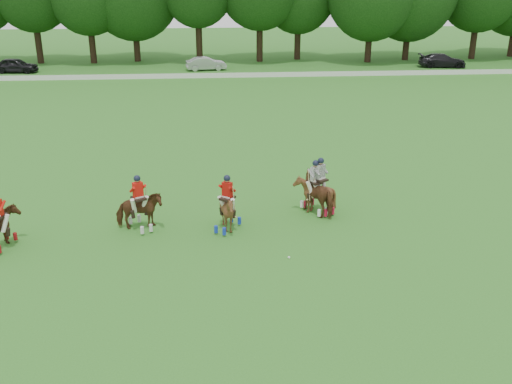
{
  "coord_description": "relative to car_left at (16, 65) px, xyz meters",
  "views": [
    {
      "loc": [
        1.03,
        -16.27,
        9.34
      ],
      "look_at": [
        2.68,
        4.2,
        1.4
      ],
      "focal_mm": 40.0,
      "sensor_mm": 36.0,
      "label": 1
    }
  ],
  "objects": [
    {
      "name": "car_mid",
      "position": [
        18.8,
        0.0,
        -0.06
      ],
      "size": [
        4.18,
        1.92,
        1.33
      ],
      "primitive_type": "imported",
      "rotation": [
        0.0,
        0.0,
        1.7
      ],
      "color": "#AEADB3",
      "rests_on": "ground"
    },
    {
      "name": "boundary_rail",
      "position": [
        18.12,
        -4.5,
        -0.5
      ],
      "size": [
        120.0,
        0.1,
        0.44
      ],
      "primitive_type": "cube",
      "color": "white",
      "rests_on": "ground"
    },
    {
      "name": "polo_stripe_a",
      "position": [
        23.51,
        -37.22,
        0.14
      ],
      "size": [
        1.83,
        2.15,
        2.37
      ],
      "color": "#4D2514",
      "rests_on": "ground"
    },
    {
      "name": "car_right",
      "position": [
        43.45,
        0.0,
        -0.02
      ],
      "size": [
        5.05,
        2.62,
        1.4
      ],
      "primitive_type": "imported",
      "rotation": [
        0.0,
        0.0,
        1.43
      ],
      "color": "black",
      "rests_on": "ground"
    },
    {
      "name": "ground",
      "position": [
        18.12,
        -42.5,
        -0.72
      ],
      "size": [
        180.0,
        180.0,
        0.0
      ],
      "primitive_type": "plane",
      "color": "#2E7020",
      "rests_on": "ground"
    },
    {
      "name": "car_left",
      "position": [
        0.0,
        0.0,
        0.0
      ],
      "size": [
        4.38,
        2.07,
        1.45
      ],
      "primitive_type": "imported",
      "rotation": [
        0.0,
        0.0,
        1.48
      ],
      "color": "black",
      "rests_on": "ground"
    },
    {
      "name": "polo_red_c",
      "position": [
        19.68,
        -38.68,
        0.08
      ],
      "size": [
        1.81,
        1.85,
        2.25
      ],
      "color": "#4D2514",
      "rests_on": "ground"
    },
    {
      "name": "polo_red_b",
      "position": [
        16.3,
        -38.34,
        0.06
      ],
      "size": [
        1.93,
        1.85,
        2.22
      ],
      "color": "#4D2514",
      "rests_on": "ground"
    },
    {
      "name": "polo_red_a",
      "position": [
        11.51,
        -39.55,
        0.05
      ],
      "size": [
        1.15,
        1.84,
        2.17
      ],
      "color": "#4D2514",
      "rests_on": "ground"
    },
    {
      "name": "polo_ball",
      "position": [
        21.72,
        -41.21,
        -0.68
      ],
      "size": [
        0.09,
        0.09,
        0.09
      ],
      "primitive_type": "sphere",
      "color": "white",
      "rests_on": "ground"
    },
    {
      "name": "polo_stripe_b",
      "position": [
        23.3,
        -37.22,
        0.09
      ],
      "size": [
        1.78,
        1.84,
        2.27
      ],
      "color": "#4D2514",
      "rests_on": "ground"
    }
  ]
}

